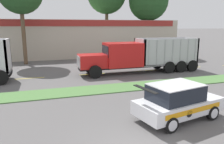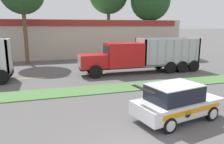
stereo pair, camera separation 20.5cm
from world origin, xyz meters
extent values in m
cube|color=#517F42|center=(0.00, 8.07, 0.03)|extent=(120.00, 2.17, 0.06)
cube|color=yellow|center=(-4.15, 13.16, 0.00)|extent=(2.40, 0.14, 0.01)
cube|color=yellow|center=(1.25, 13.16, 0.00)|extent=(2.40, 0.14, 0.01)
cube|color=yellow|center=(6.65, 13.16, 0.00)|extent=(2.40, 0.14, 0.01)
cube|color=yellow|center=(12.05, 13.16, 0.00)|extent=(2.40, 0.14, 0.01)
cube|color=silver|center=(-5.60, 12.66, 2.09)|extent=(0.16, 2.32, 2.55)
cylinder|color=black|center=(-6.12, 11.52, 0.58)|extent=(1.16, 0.30, 1.16)
cylinder|color=black|center=(-6.12, 13.79, 0.58)|extent=(1.16, 0.30, 1.16)
cube|color=black|center=(5.68, 12.58, 0.64)|extent=(11.47, 1.29, 0.18)
cube|color=red|center=(1.16, 12.58, 1.31)|extent=(2.41, 1.92, 1.17)
cube|color=#B7B7BC|center=(-0.08, 12.58, 1.31)|extent=(0.06, 1.64, 0.99)
cube|color=red|center=(4.00, 12.58, 1.79)|extent=(3.28, 2.34, 2.12)
cube|color=black|center=(2.34, 12.58, 2.16)|extent=(0.04, 1.99, 0.95)
cylinder|color=silver|center=(5.74, 11.82, 2.42)|extent=(0.14, 0.14, 1.25)
cube|color=#B7B7BC|center=(8.53, 12.58, 0.79)|extent=(5.78, 2.34, 0.12)
cube|color=#B7B7BC|center=(5.72, 12.58, 1.99)|extent=(0.16, 2.34, 2.40)
cube|color=#B7B7BC|center=(11.34, 12.58, 1.99)|extent=(0.16, 2.34, 2.40)
cube|color=#B7B7BC|center=(8.53, 11.49, 1.99)|extent=(5.78, 0.16, 2.40)
cube|color=#B7B7BC|center=(8.53, 13.67, 1.99)|extent=(5.78, 0.16, 2.40)
cube|color=#A3A3A8|center=(6.05, 11.39, 1.99)|extent=(0.10, 0.04, 2.28)
cube|color=#A3A3A8|center=(6.88, 11.39, 1.99)|extent=(0.10, 0.04, 2.28)
cube|color=#A3A3A8|center=(7.70, 11.39, 1.99)|extent=(0.10, 0.04, 2.28)
cube|color=#A3A3A8|center=(8.53, 11.39, 1.99)|extent=(0.10, 0.04, 2.28)
cube|color=#A3A3A8|center=(9.35, 11.39, 1.99)|extent=(0.10, 0.04, 2.28)
cube|color=#A3A3A8|center=(10.18, 11.39, 1.99)|extent=(0.10, 0.04, 2.28)
cube|color=#A3A3A8|center=(11.00, 11.39, 1.99)|extent=(0.10, 0.04, 2.28)
cylinder|color=black|center=(1.16, 11.43, 0.55)|extent=(1.10, 0.30, 1.10)
cylinder|color=black|center=(1.16, 13.73, 0.55)|extent=(1.10, 0.30, 1.10)
cylinder|color=black|center=(10.82, 11.43, 0.55)|extent=(1.10, 0.30, 1.10)
cylinder|color=black|center=(10.82, 13.73, 0.55)|extent=(1.10, 0.30, 1.10)
cylinder|color=black|center=(9.54, 11.43, 0.55)|extent=(1.10, 0.30, 1.10)
cylinder|color=black|center=(9.54, 13.73, 0.55)|extent=(1.10, 0.30, 1.10)
cylinder|color=black|center=(8.25, 11.43, 0.55)|extent=(1.10, 0.30, 1.10)
cylinder|color=black|center=(8.25, 13.73, 0.55)|extent=(1.10, 0.30, 1.10)
cube|color=white|center=(3.04, 2.28, 0.66)|extent=(4.53, 2.69, 0.64)
cube|color=black|center=(2.79, 2.23, 1.33)|extent=(2.61, 2.08, 0.72)
cube|color=white|center=(2.79, 2.23, 1.71)|extent=(2.61, 2.08, 0.04)
cube|color=black|center=(1.06, 1.88, 1.75)|extent=(0.50, 1.51, 0.03)
cube|color=orange|center=(3.23, 1.35, 0.72)|extent=(3.32, 0.69, 0.22)
cylinder|color=black|center=(2.92, 1.29, 0.66)|extent=(0.35, 0.08, 0.35)
cylinder|color=black|center=(4.51, 1.66, 0.34)|extent=(0.70, 0.33, 0.68)
cylinder|color=silver|center=(4.53, 1.56, 0.34)|extent=(0.47, 0.11, 0.47)
cylinder|color=black|center=(4.15, 3.42, 0.34)|extent=(0.70, 0.33, 0.68)
cylinder|color=silver|center=(4.13, 3.53, 0.34)|extent=(0.47, 0.11, 0.47)
cylinder|color=black|center=(1.93, 1.14, 0.34)|extent=(0.70, 0.33, 0.68)
cylinder|color=silver|center=(1.96, 1.04, 0.34)|extent=(0.47, 0.11, 0.47)
cylinder|color=black|center=(1.57, 2.90, 0.34)|extent=(0.70, 0.33, 0.68)
cylinder|color=silver|center=(1.55, 3.00, 0.34)|extent=(0.47, 0.11, 0.47)
cube|color=#BCB29E|center=(-1.24, 28.85, 2.58)|extent=(35.60, 12.00, 5.16)
cube|color=maroon|center=(-1.24, 22.80, 4.71)|extent=(33.82, 0.10, 0.80)
cylinder|color=brown|center=(-4.92, 20.76, 3.34)|extent=(0.43, 0.43, 6.69)
cylinder|color=brown|center=(6.58, 26.62, 3.69)|extent=(0.47, 0.47, 7.37)
cylinder|color=brown|center=(12.32, 24.29, 3.17)|extent=(0.48, 0.48, 6.35)
sphere|color=#234C23|center=(12.32, 24.29, 7.94)|extent=(5.79, 5.79, 5.79)
camera|label=1|loc=(-2.93, -6.11, 4.36)|focal=35.00mm
camera|label=2|loc=(-2.73, -6.17, 4.36)|focal=35.00mm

